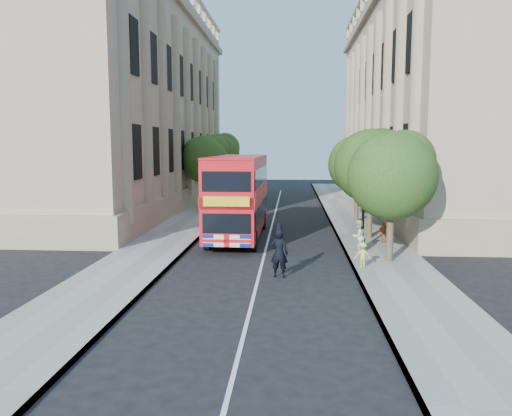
% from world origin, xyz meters
% --- Properties ---
extents(ground, '(120.00, 120.00, 0.00)m').
position_xyz_m(ground, '(0.00, 0.00, 0.00)').
color(ground, black).
rests_on(ground, ground).
extents(pavement_right, '(3.50, 80.00, 0.12)m').
position_xyz_m(pavement_right, '(5.75, 10.00, 0.06)').
color(pavement_right, gray).
rests_on(pavement_right, ground).
extents(pavement_left, '(3.50, 80.00, 0.12)m').
position_xyz_m(pavement_left, '(-5.75, 10.00, 0.06)').
color(pavement_left, gray).
rests_on(pavement_left, ground).
extents(building_right, '(12.00, 38.00, 18.00)m').
position_xyz_m(building_right, '(13.80, 24.00, 9.00)').
color(building_right, tan).
rests_on(building_right, ground).
extents(building_left, '(12.00, 38.00, 18.00)m').
position_xyz_m(building_left, '(-13.80, 24.00, 9.00)').
color(building_left, tan).
rests_on(building_left, ground).
extents(tree_right_near, '(4.00, 4.00, 6.08)m').
position_xyz_m(tree_right_near, '(5.84, 3.03, 4.25)').
color(tree_right_near, '#473828').
rests_on(tree_right_near, ground).
extents(tree_right_mid, '(4.20, 4.20, 6.37)m').
position_xyz_m(tree_right_mid, '(5.84, 9.03, 4.45)').
color(tree_right_mid, '#473828').
rests_on(tree_right_mid, ground).
extents(tree_right_far, '(4.00, 4.00, 6.15)m').
position_xyz_m(tree_right_far, '(5.84, 15.03, 4.31)').
color(tree_right_far, '#473828').
rests_on(tree_right_far, ground).
extents(tree_left_far, '(4.00, 4.00, 6.30)m').
position_xyz_m(tree_left_far, '(-5.96, 22.03, 4.44)').
color(tree_left_far, '#473828').
rests_on(tree_left_far, ground).
extents(tree_left_back, '(4.20, 4.20, 6.65)m').
position_xyz_m(tree_left_back, '(-5.96, 30.03, 4.71)').
color(tree_left_back, '#473828').
rests_on(tree_left_back, ground).
extents(lamp_post, '(0.32, 0.32, 5.16)m').
position_xyz_m(lamp_post, '(5.00, 6.00, 2.51)').
color(lamp_post, black).
rests_on(lamp_post, pavement_right).
extents(double_decker_bus, '(2.80, 10.17, 4.68)m').
position_xyz_m(double_decker_bus, '(-1.75, 8.84, 2.59)').
color(double_decker_bus, red).
rests_on(double_decker_bus, ground).
extents(box_van, '(2.12, 4.63, 2.59)m').
position_xyz_m(box_van, '(-1.81, 11.59, 1.27)').
color(box_van, black).
rests_on(box_van, ground).
extents(police_constable, '(0.80, 0.59, 2.00)m').
position_xyz_m(police_constable, '(0.84, 0.26, 1.00)').
color(police_constable, black).
rests_on(police_constable, ground).
extents(woman_pedestrian, '(1.00, 0.98, 1.62)m').
position_xyz_m(woman_pedestrian, '(4.61, 4.73, 0.93)').
color(woman_pedestrian, silver).
rests_on(woman_pedestrian, pavement_right).
extents(child_a, '(0.71, 0.35, 1.16)m').
position_xyz_m(child_a, '(6.36, 7.41, 0.70)').
color(child_a, '#C45622').
rests_on(child_a, pavement_right).
extents(child_b, '(0.77, 0.52, 1.11)m').
position_xyz_m(child_b, '(4.40, 1.66, 0.68)').
color(child_b, '#D3D247').
rests_on(child_b, pavement_right).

